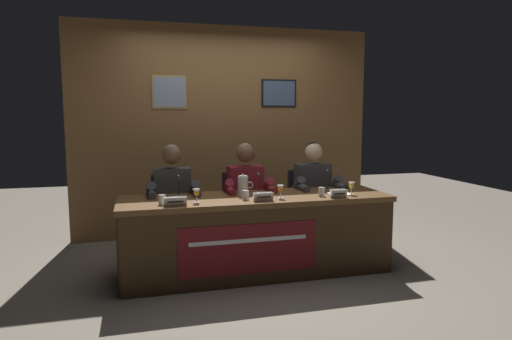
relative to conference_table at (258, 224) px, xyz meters
The scene contains 23 objects.
ground_plane 0.51m from the conference_table, 88.21° to the left, with size 12.00×12.00×0.00m, color gray.
wall_back_panelled 1.81m from the conference_table, 89.89° to the left, with size 3.76×0.14×2.60m.
conference_table is the anchor object (origin of this frame).
chair_left 1.00m from the conference_table, 138.64° to the left, with size 0.44×0.45×0.90m.
panelist_left 0.91m from the conference_table, 148.39° to the left, with size 0.51×0.48×1.22m.
nameplate_left 0.85m from the conference_table, 167.43° to the right, with size 0.19×0.06×0.08m.
juice_glass_left 0.68m from the conference_table, behind, with size 0.06×0.06×0.12m.
water_cup_left 0.93m from the conference_table, behind, with size 0.06×0.06×0.08m.
microphone_left 0.79m from the conference_table, behind, with size 0.06×0.17×0.22m.
chair_center 0.66m from the conference_table, 89.73° to the left, with size 0.44×0.45×0.90m.
panelist_center 0.51m from the conference_table, 89.61° to the left, with size 0.51×0.48×1.22m.
nameplate_center 0.33m from the conference_table, 88.33° to the right, with size 0.18×0.06×0.08m.
juice_glass_center 0.39m from the conference_table, 19.54° to the right, with size 0.06×0.06×0.12m.
water_cup_center 0.32m from the conference_table, 158.42° to the right, with size 0.06×0.06×0.08m.
microphone_center 0.33m from the conference_table, 60.62° to the left, with size 0.06×0.17×0.22m.
chair_right 1.01m from the conference_table, 41.12° to the left, with size 0.44×0.45×0.90m.
panelist_right 0.91m from the conference_table, 31.40° to the left, with size 0.51×0.48×1.22m.
nameplate_right 0.80m from the conference_table, 13.89° to the right, with size 0.16×0.06×0.08m.
juice_glass_right 0.98m from the conference_table, ahead, with size 0.06×0.06×0.12m.
water_cup_right 0.67m from the conference_table, ahead, with size 0.06×0.06×0.08m.
microphone_right 0.86m from the conference_table, ahead, with size 0.06×0.17×0.22m.
water_pitcher_central 0.39m from the conference_table, 124.70° to the left, with size 0.15×0.10×0.21m.
document_stack_right 0.84m from the conference_table, ahead, with size 0.23×0.18×0.01m.
Camera 1 is at (-1.08, -4.06, 1.52)m, focal length 31.36 mm.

